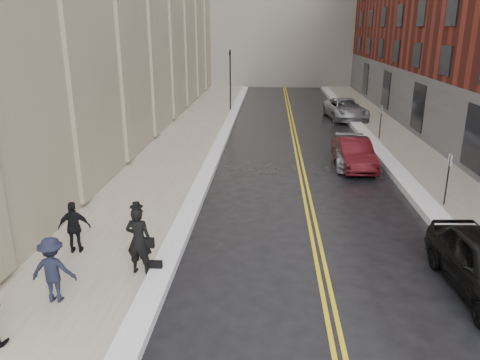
# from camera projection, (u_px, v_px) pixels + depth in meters

# --- Properties ---
(ground) EXTENTS (160.00, 160.00, 0.00)m
(ground) POSITION_uv_depth(u_px,v_px,m) (232.00, 316.00, 11.75)
(ground) COLOR black
(ground) RESTS_ON ground
(sidewalk_left) EXTENTS (4.00, 64.00, 0.15)m
(sidewalk_left) POSITION_uv_depth(u_px,v_px,m) (177.00, 151.00, 27.18)
(sidewalk_left) COLOR gray
(sidewalk_left) RESTS_ON ground
(sidewalk_right) EXTENTS (3.00, 64.00, 0.15)m
(sidewalk_right) POSITION_uv_depth(u_px,v_px,m) (414.00, 155.00, 26.34)
(sidewalk_right) COLOR gray
(sidewalk_right) RESTS_ON ground
(lane_stripe_a) EXTENTS (0.12, 64.00, 0.01)m
(lane_stripe_a) POSITION_uv_depth(u_px,v_px,m) (296.00, 154.00, 26.78)
(lane_stripe_a) COLOR gold
(lane_stripe_a) RESTS_ON ground
(lane_stripe_b) EXTENTS (0.12, 64.00, 0.01)m
(lane_stripe_b) POSITION_uv_depth(u_px,v_px,m) (300.00, 155.00, 26.76)
(lane_stripe_b) COLOR gold
(lane_stripe_b) RESTS_ON ground
(snow_ridge_left) EXTENTS (0.70, 60.80, 0.26)m
(snow_ridge_left) POSITION_uv_depth(u_px,v_px,m) (217.00, 151.00, 27.02)
(snow_ridge_left) COLOR white
(snow_ridge_left) RESTS_ON ground
(snow_ridge_right) EXTENTS (0.85, 60.80, 0.30)m
(snow_ridge_right) POSITION_uv_depth(u_px,v_px,m) (381.00, 153.00, 26.43)
(snow_ridge_right) COLOR white
(snow_ridge_right) RESTS_ON ground
(traffic_signal) EXTENTS (0.18, 0.15, 5.20)m
(traffic_signal) POSITION_uv_depth(u_px,v_px,m) (230.00, 76.00, 39.42)
(traffic_signal) COLOR black
(traffic_signal) RESTS_ON ground
(parking_sign_near) EXTENTS (0.06, 0.35, 2.23)m
(parking_sign_near) POSITION_uv_depth(u_px,v_px,m) (448.00, 176.00, 18.42)
(parking_sign_near) COLOR black
(parking_sign_near) RESTS_ON ground
(parking_sign_far) EXTENTS (0.06, 0.35, 2.23)m
(parking_sign_far) POSITION_uv_depth(u_px,v_px,m) (381.00, 119.00, 29.81)
(parking_sign_far) COLOR black
(parking_sign_far) RESTS_ON ground
(car_maroon) EXTENTS (1.80, 4.62, 1.50)m
(car_maroon) POSITION_uv_depth(u_px,v_px,m) (354.00, 154.00, 24.06)
(car_maroon) COLOR #440C11
(car_maroon) RESTS_ON ground
(car_silver_near) EXTENTS (2.13, 4.60, 1.30)m
(car_silver_near) POSITION_uv_depth(u_px,v_px,m) (352.00, 153.00, 24.59)
(car_silver_near) COLOR #A0A1A7
(car_silver_near) RESTS_ON ground
(car_silver_far) EXTENTS (3.28, 6.00, 1.59)m
(car_silver_far) POSITION_uv_depth(u_px,v_px,m) (346.00, 109.00, 37.03)
(car_silver_far) COLOR #A7A9AF
(car_silver_far) RESTS_ON ground
(pedestrian_main) EXTENTS (0.80, 0.57, 2.04)m
(pedestrian_main) POSITION_uv_depth(u_px,v_px,m) (139.00, 240.00, 13.26)
(pedestrian_main) COLOR black
(pedestrian_main) RESTS_ON sidewalk_left
(pedestrian_b) EXTENTS (1.16, 0.70, 1.77)m
(pedestrian_b) POSITION_uv_depth(u_px,v_px,m) (53.00, 270.00, 11.92)
(pedestrian_b) COLOR black
(pedestrian_b) RESTS_ON sidewalk_left
(pedestrian_c) EXTENTS (1.04, 0.58, 1.68)m
(pedestrian_c) POSITION_uv_depth(u_px,v_px,m) (74.00, 227.00, 14.57)
(pedestrian_c) COLOR black
(pedestrian_c) RESTS_ON sidewalk_left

